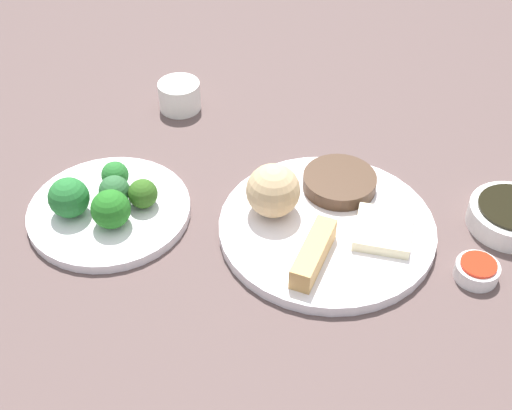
% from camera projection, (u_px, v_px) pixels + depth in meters
% --- Properties ---
extents(tabletop, '(2.20, 2.20, 0.02)m').
position_uv_depth(tabletop, '(306.00, 240.00, 0.93)').
color(tabletop, '#53413F').
rests_on(tabletop, ground).
extents(main_plate, '(0.29, 0.29, 0.02)m').
position_uv_depth(main_plate, '(326.00, 227.00, 0.92)').
color(main_plate, white).
rests_on(main_plate, tabletop).
extents(rice_scoop, '(0.07, 0.07, 0.07)m').
position_uv_depth(rice_scoop, '(273.00, 191.00, 0.91)').
color(rice_scoop, tan).
rests_on(rice_scoop, main_plate).
extents(spring_roll, '(0.08, 0.11, 0.03)m').
position_uv_depth(spring_roll, '(313.00, 253.00, 0.85)').
color(spring_roll, tan).
rests_on(spring_roll, main_plate).
extents(crab_rangoon_wonton, '(0.10, 0.10, 0.02)m').
position_uv_depth(crab_rangoon_wonton, '(383.00, 230.00, 0.89)').
color(crab_rangoon_wonton, beige).
rests_on(crab_rangoon_wonton, main_plate).
extents(stir_fry_heap, '(0.10, 0.10, 0.02)m').
position_uv_depth(stir_fry_heap, '(339.00, 182.00, 0.96)').
color(stir_fry_heap, '#432D1F').
rests_on(stir_fry_heap, main_plate).
extents(broccoli_plate, '(0.22, 0.22, 0.01)m').
position_uv_depth(broccoli_plate, '(110.00, 211.00, 0.95)').
color(broccoli_plate, white).
rests_on(broccoli_plate, tabletop).
extents(broccoli_floret_0, '(0.04, 0.04, 0.04)m').
position_uv_depth(broccoli_floret_0, '(114.00, 191.00, 0.93)').
color(broccoli_floret_0, '#2C5E33').
rests_on(broccoli_floret_0, broccoli_plate).
extents(broccoli_floret_1, '(0.06, 0.06, 0.06)m').
position_uv_depth(broccoli_floret_1, '(69.00, 198.00, 0.92)').
color(broccoli_floret_1, '#22692D').
rests_on(broccoli_floret_1, broccoli_plate).
extents(broccoli_floret_2, '(0.05, 0.05, 0.05)m').
position_uv_depth(broccoli_floret_2, '(111.00, 209.00, 0.90)').
color(broccoli_floret_2, '#21691E').
rests_on(broccoli_floret_2, broccoli_plate).
extents(broccoli_floret_3, '(0.04, 0.04, 0.04)m').
position_uv_depth(broccoli_floret_3, '(115.00, 175.00, 0.96)').
color(broccoli_floret_3, '#246728').
rests_on(broccoli_floret_3, broccoli_plate).
extents(broccoli_floret_4, '(0.04, 0.04, 0.04)m').
position_uv_depth(broccoli_floret_4, '(143.00, 194.00, 0.93)').
color(broccoli_floret_4, '#2E591A').
rests_on(broccoli_floret_4, broccoli_plate).
extents(soy_sauce_bowl, '(0.11, 0.11, 0.03)m').
position_uv_depth(soy_sauce_bowl, '(510.00, 217.00, 0.93)').
color(soy_sauce_bowl, white).
rests_on(soy_sauce_bowl, tabletop).
extents(sauce_ramekin_sweet_and_sour, '(0.06, 0.06, 0.02)m').
position_uv_depth(sauce_ramekin_sweet_and_sour, '(477.00, 271.00, 0.86)').
color(sauce_ramekin_sweet_and_sour, white).
rests_on(sauce_ramekin_sweet_and_sour, tabletop).
extents(sauce_ramekin_sweet_and_sour_liquid, '(0.05, 0.05, 0.00)m').
position_uv_depth(sauce_ramekin_sweet_and_sour_liquid, '(479.00, 264.00, 0.85)').
color(sauce_ramekin_sweet_and_sour_liquid, red).
rests_on(sauce_ramekin_sweet_and_sour_liquid, sauce_ramekin_sweet_and_sour).
extents(teacup, '(0.07, 0.07, 0.05)m').
position_uv_depth(teacup, '(180.00, 96.00, 1.13)').
color(teacup, white).
rests_on(teacup, tabletop).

